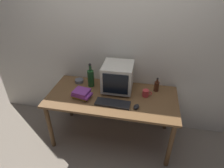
{
  "coord_description": "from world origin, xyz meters",
  "views": [
    {
      "loc": [
        0.4,
        -1.95,
        2.14
      ],
      "look_at": [
        0.0,
        0.0,
        0.91
      ],
      "focal_mm": 30.54,
      "sensor_mm": 36.0,
      "label": 1
    }
  ],
  "objects_px": {
    "crt_monitor": "(118,77)",
    "mug": "(146,93)",
    "computer_mouse": "(136,107)",
    "book_stack": "(81,94)",
    "cd_spindle": "(79,81)",
    "keyboard": "(113,103)",
    "bottle_tall": "(91,78)",
    "bottle_short": "(157,86)"
  },
  "relations": [
    {
      "from": "mug",
      "to": "cd_spindle",
      "type": "xyz_separation_m",
      "value": [
        -0.95,
        0.15,
        -0.02
      ]
    },
    {
      "from": "computer_mouse",
      "to": "cd_spindle",
      "type": "distance_m",
      "value": 0.95
    },
    {
      "from": "keyboard",
      "to": "book_stack",
      "type": "relative_size",
      "value": 1.64
    },
    {
      "from": "crt_monitor",
      "to": "book_stack",
      "type": "bearing_deg",
      "value": -146.55
    },
    {
      "from": "crt_monitor",
      "to": "mug",
      "type": "relative_size",
      "value": 3.28
    },
    {
      "from": "crt_monitor",
      "to": "bottle_short",
      "type": "distance_m",
      "value": 0.52
    },
    {
      "from": "computer_mouse",
      "to": "book_stack",
      "type": "xyz_separation_m",
      "value": [
        -0.69,
        0.07,
        0.04
      ]
    },
    {
      "from": "mug",
      "to": "cd_spindle",
      "type": "height_order",
      "value": "mug"
    },
    {
      "from": "bottle_short",
      "to": "computer_mouse",
      "type": "bearing_deg",
      "value": -118.19
    },
    {
      "from": "book_stack",
      "to": "cd_spindle",
      "type": "bearing_deg",
      "value": 114.64
    },
    {
      "from": "computer_mouse",
      "to": "book_stack",
      "type": "bearing_deg",
      "value": -169.24
    },
    {
      "from": "keyboard",
      "to": "book_stack",
      "type": "distance_m",
      "value": 0.42
    },
    {
      "from": "computer_mouse",
      "to": "mug",
      "type": "bearing_deg",
      "value": 86.86
    },
    {
      "from": "computer_mouse",
      "to": "cd_spindle",
      "type": "height_order",
      "value": "cd_spindle"
    },
    {
      "from": "keyboard",
      "to": "mug",
      "type": "height_order",
      "value": "mug"
    },
    {
      "from": "computer_mouse",
      "to": "cd_spindle",
      "type": "relative_size",
      "value": 0.83
    },
    {
      "from": "computer_mouse",
      "to": "book_stack",
      "type": "distance_m",
      "value": 0.7
    },
    {
      "from": "computer_mouse",
      "to": "bottle_tall",
      "type": "height_order",
      "value": "bottle_tall"
    },
    {
      "from": "keyboard",
      "to": "mug",
      "type": "distance_m",
      "value": 0.45
    },
    {
      "from": "bottle_short",
      "to": "mug",
      "type": "relative_size",
      "value": 1.66
    },
    {
      "from": "crt_monitor",
      "to": "bottle_short",
      "type": "height_order",
      "value": "crt_monitor"
    },
    {
      "from": "cd_spindle",
      "to": "mug",
      "type": "bearing_deg",
      "value": -9.24
    },
    {
      "from": "bottle_tall",
      "to": "bottle_short",
      "type": "relative_size",
      "value": 1.72
    },
    {
      "from": "keyboard",
      "to": "computer_mouse",
      "type": "relative_size",
      "value": 4.2
    },
    {
      "from": "keyboard",
      "to": "cd_spindle",
      "type": "height_order",
      "value": "cd_spindle"
    },
    {
      "from": "computer_mouse",
      "to": "bottle_short",
      "type": "distance_m",
      "value": 0.47
    },
    {
      "from": "cd_spindle",
      "to": "bottle_short",
      "type": "bearing_deg",
      "value": -0.09
    },
    {
      "from": "crt_monitor",
      "to": "bottle_tall",
      "type": "height_order",
      "value": "crt_monitor"
    },
    {
      "from": "book_stack",
      "to": "mug",
      "type": "height_order",
      "value": "book_stack"
    },
    {
      "from": "keyboard",
      "to": "computer_mouse",
      "type": "height_order",
      "value": "computer_mouse"
    },
    {
      "from": "book_stack",
      "to": "mug",
      "type": "bearing_deg",
      "value": 13.71
    },
    {
      "from": "keyboard",
      "to": "bottle_short",
      "type": "distance_m",
      "value": 0.65
    },
    {
      "from": "bottle_tall",
      "to": "bottle_short",
      "type": "xyz_separation_m",
      "value": [
        0.88,
        0.05,
        -0.05
      ]
    },
    {
      "from": "keyboard",
      "to": "computer_mouse",
      "type": "bearing_deg",
      "value": -1.44
    },
    {
      "from": "keyboard",
      "to": "computer_mouse",
      "type": "xyz_separation_m",
      "value": [
        0.29,
        -0.01,
        0.01
      ]
    },
    {
      "from": "keyboard",
      "to": "bottle_short",
      "type": "bearing_deg",
      "value": 39.67
    },
    {
      "from": "crt_monitor",
      "to": "bottle_tall",
      "type": "bearing_deg",
      "value": 176.63
    },
    {
      "from": "computer_mouse",
      "to": "bottle_short",
      "type": "relative_size",
      "value": 0.5
    },
    {
      "from": "computer_mouse",
      "to": "mug",
      "type": "height_order",
      "value": "mug"
    },
    {
      "from": "mug",
      "to": "cd_spindle",
      "type": "relative_size",
      "value": 1.0
    },
    {
      "from": "crt_monitor",
      "to": "keyboard",
      "type": "xyz_separation_m",
      "value": [
        -0.0,
        -0.33,
        -0.18
      ]
    },
    {
      "from": "bottle_short",
      "to": "cd_spindle",
      "type": "xyz_separation_m",
      "value": [
        -1.08,
        0.0,
        -0.05
      ]
    }
  ]
}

